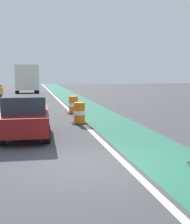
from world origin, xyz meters
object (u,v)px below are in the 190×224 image
Objects in this scene: traffic_barrel_mid at (73,105)px; delivery_truck_down_block at (27,78)px; traffic_barrel_front at (79,113)px; parked_sedan_nearest at (25,117)px; pedestrian_waiting at (1,94)px.

delivery_truck_down_block is (-2.84, 15.37, 1.31)m from traffic_barrel_mid.
traffic_barrel_front is 1.00× the size of traffic_barrel_mid.
traffic_barrel_mid is 0.14× the size of delivery_truck_down_block.
traffic_barrel_front is at bearing -93.74° from traffic_barrel_mid.
delivery_truck_down_block reaches higher than parked_sedan_nearest.
parked_sedan_nearest is 6.92m from traffic_barrel_mid.
delivery_truck_down_block is 9.81m from pedestrian_waiting.
parked_sedan_nearest reaches higher than traffic_barrel_front.
parked_sedan_nearest is 21.68m from delivery_truck_down_block.
traffic_barrel_mid is 0.68× the size of pedestrian_waiting.
traffic_barrel_mid is at bearing 86.26° from traffic_barrel_front.
parked_sedan_nearest is 3.84× the size of traffic_barrel_mid.
traffic_barrel_front is at bearing 44.52° from parked_sedan_nearest.
parked_sedan_nearest is at bearing -114.68° from traffic_barrel_mid.
delivery_truck_down_block is 4.74× the size of pedestrian_waiting.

